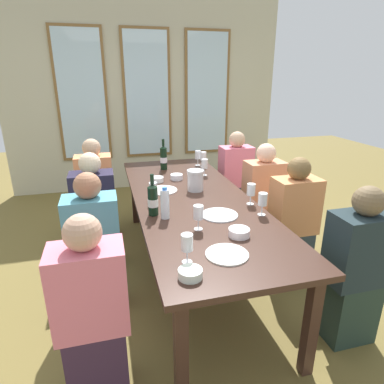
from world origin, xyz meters
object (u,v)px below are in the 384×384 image
(wine_glass_4, at_px, (198,155))
(seated_person_2, at_px, (94,248))
(metal_pitcher, at_px, (195,180))
(seated_person_0, at_px, (96,192))
(water_bottle, at_px, (165,204))
(wine_glass_7, at_px, (187,244))
(white_plate_0, at_px, (219,215))
(seated_person_7, at_px, (355,271))
(white_plate_2, at_px, (227,254))
(wine_glass_3, at_px, (153,189))
(wine_bottle_0, at_px, (153,200))
(seated_person_3, at_px, (293,223))
(seated_person_1, at_px, (235,179))
(tasting_bowl_3, at_px, (157,179))
(tasting_bowl_1, at_px, (239,232))
(wine_glass_1, at_px, (198,213))
(seated_person_4, at_px, (95,215))
(wine_glass_5, at_px, (205,164))
(tasting_bowl_0, at_px, (190,273))
(wine_glass_0, at_px, (251,190))
(white_plate_1, at_px, (163,190))
(tasting_bowl_2, at_px, (177,177))
(seated_person_5, at_px, (263,200))
(wine_bottle_1, at_px, (164,158))
(wine_glass_6, at_px, (203,156))
(wine_glass_2, at_px, (263,200))

(wine_glass_4, bearing_deg, seated_person_2, -131.67)
(metal_pitcher, xyz_separation_m, seated_person_0, (-0.90, 0.82, -0.31))
(water_bottle, bearing_deg, wine_glass_7, -89.42)
(white_plate_0, relative_size, metal_pitcher, 1.45)
(seated_person_7, bearing_deg, seated_person_2, 155.71)
(white_plate_2, relative_size, wine_glass_3, 1.47)
(wine_bottle_0, distance_m, seated_person_3, 1.25)
(seated_person_1, bearing_deg, tasting_bowl_3, -153.65)
(tasting_bowl_1, bearing_deg, seated_person_3, 34.21)
(wine_glass_1, height_order, seated_person_4, seated_person_4)
(tasting_bowl_1, height_order, wine_glass_5, wine_glass_5)
(tasting_bowl_0, xyz_separation_m, wine_glass_3, (-0.02, 1.11, 0.10))
(metal_pitcher, bearing_deg, seated_person_1, 48.96)
(wine_glass_0, bearing_deg, water_bottle, -172.53)
(wine_bottle_0, bearing_deg, white_plate_1, 72.73)
(white_plate_1, bearing_deg, water_bottle, -98.09)
(white_plate_2, distance_m, wine_glass_3, 0.99)
(wine_glass_7, height_order, seated_person_4, seated_person_4)
(tasting_bowl_2, relative_size, seated_person_5, 0.11)
(seated_person_5, bearing_deg, tasting_bowl_1, -123.87)
(white_plate_0, distance_m, wine_bottle_1, 1.39)
(tasting_bowl_1, height_order, seated_person_5, seated_person_5)
(wine_bottle_0, bearing_deg, water_bottle, -48.37)
(tasting_bowl_1, xyz_separation_m, wine_glass_7, (-0.41, -0.22, 0.09))
(tasting_bowl_0, relative_size, wine_glass_4, 0.74)
(wine_glass_6, relative_size, seated_person_4, 0.16)
(white_plate_2, distance_m, tasting_bowl_0, 0.31)
(tasting_bowl_0, height_order, wine_glass_6, wine_glass_6)
(white_plate_0, height_order, wine_glass_4, wine_glass_4)
(tasting_bowl_1, relative_size, wine_glass_7, 0.80)
(white_plate_1, height_order, seated_person_0, seated_person_0)
(tasting_bowl_3, distance_m, wine_glass_5, 0.53)
(wine_glass_5, relative_size, seated_person_4, 0.16)
(seated_person_0, relative_size, seated_person_7, 1.00)
(wine_glass_2, bearing_deg, seated_person_1, 74.77)
(seated_person_2, xyz_separation_m, seated_person_3, (1.65, 0.01, 0.00))
(wine_bottle_0, distance_m, seated_person_1, 1.81)
(wine_glass_3, bearing_deg, seated_person_0, 115.43)
(wine_glass_0, distance_m, seated_person_5, 0.77)
(white_plate_2, relative_size, seated_person_3, 0.23)
(tasting_bowl_2, bearing_deg, seated_person_5, -16.36)
(tasting_bowl_0, distance_m, seated_person_3, 1.45)
(wine_glass_3, xyz_separation_m, wine_glass_7, (0.04, -0.96, -0.00))
(white_plate_1, height_order, wine_glass_1, wine_glass_1)
(wine_bottle_0, xyz_separation_m, seated_person_2, (-0.45, -0.02, -0.34))
(wine_glass_0, distance_m, wine_glass_2, 0.22)
(white_plate_1, relative_size, wine_glass_3, 1.55)
(white_plate_1, distance_m, tasting_bowl_3, 0.28)
(seated_person_2, distance_m, seated_person_5, 1.76)
(seated_person_0, distance_m, seated_person_4, 0.67)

